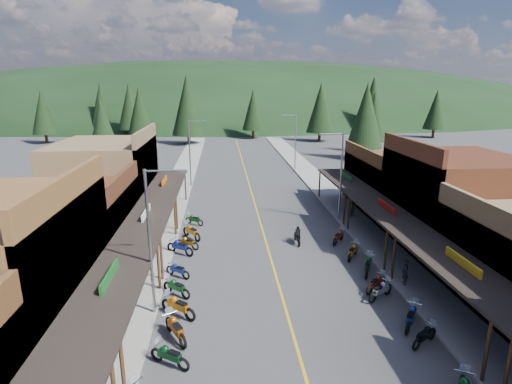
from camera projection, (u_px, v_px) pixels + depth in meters
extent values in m
plane|color=#38383A|center=(272.00, 262.00, 27.87)|extent=(220.00, 220.00, 0.00)
cube|color=gold|center=(251.00, 189.00, 47.11)|extent=(0.15, 90.00, 0.01)
cube|color=gray|center=(176.00, 190.00, 46.36)|extent=(3.40, 94.00, 0.15)
cube|color=gray|center=(323.00, 187.00, 47.82)|extent=(3.40, 94.00, 0.15)
cube|color=brown|center=(75.00, 262.00, 18.35)|extent=(0.30, 10.20, 8.20)
cube|color=black|center=(110.00, 282.00, 18.76)|extent=(3.20, 10.20, 0.18)
cylinder|color=#472D19|center=(123.00, 374.00, 14.95)|extent=(0.16, 0.16, 3.00)
cylinder|color=#472D19|center=(159.00, 268.00, 23.61)|extent=(0.16, 0.16, 3.00)
cube|color=#14591E|center=(110.00, 278.00, 18.71)|extent=(0.12, 3.00, 0.70)
cube|color=#3F2111|center=(69.00, 226.00, 27.68)|extent=(8.00, 9.00, 5.00)
cube|color=#3F2111|center=(125.00, 216.00, 27.85)|extent=(0.30, 9.00, 6.20)
cube|color=black|center=(146.00, 217.00, 28.00)|extent=(3.20, 9.00, 0.18)
cylinder|color=#472D19|center=(161.00, 259.00, 24.76)|extent=(0.16, 0.16, 3.00)
cylinder|color=#472D19|center=(175.00, 219.00, 32.26)|extent=(0.16, 0.16, 3.00)
cube|color=silver|center=(146.00, 214.00, 27.94)|extent=(0.12, 3.00, 0.70)
cube|color=brown|center=(106.00, 180.00, 36.65)|extent=(8.00, 10.20, 7.00)
cube|color=brown|center=(148.00, 173.00, 36.82)|extent=(0.30, 10.20, 8.20)
cube|color=black|center=(165.00, 184.00, 37.23)|extent=(3.20, 10.20, 0.18)
cylinder|color=#472D19|center=(177.00, 214.00, 33.42)|extent=(0.16, 0.16, 3.00)
cylinder|color=#472D19|center=(186.00, 187.00, 42.07)|extent=(0.16, 0.16, 3.00)
cube|color=#CC590C|center=(164.00, 182.00, 37.18)|extent=(0.12, 3.00, 0.70)
cylinder|color=#472D19|center=(507.00, 373.00, 15.01)|extent=(0.16, 0.16, 3.00)
cube|color=brown|center=(489.00, 265.00, 20.32)|extent=(0.30, 10.20, 6.20)
cube|color=black|center=(462.00, 268.00, 20.22)|extent=(3.20, 10.20, 0.18)
cylinder|color=#472D19|center=(487.00, 352.00, 16.16)|extent=(0.16, 0.16, 3.00)
cylinder|color=#472D19|center=(394.00, 259.00, 24.82)|extent=(0.16, 0.16, 3.00)
cube|color=gold|center=(462.00, 264.00, 20.17)|extent=(0.12, 3.00, 0.70)
cube|color=#562B19|center=(455.00, 202.00, 29.77)|extent=(8.00, 9.00, 7.00)
cube|color=#562B19|center=(406.00, 196.00, 29.29)|extent=(0.30, 9.00, 8.20)
cube|color=black|center=(386.00, 210.00, 29.46)|extent=(3.20, 9.00, 0.18)
cylinder|color=#472D19|center=(386.00, 251.00, 25.97)|extent=(0.16, 0.16, 3.00)
cylinder|color=#472D19|center=(349.00, 214.00, 33.47)|extent=(0.16, 0.16, 3.00)
cube|color=#B2140F|center=(386.00, 208.00, 29.40)|extent=(0.12, 3.00, 0.70)
cube|color=#4C2D16|center=(399.00, 184.00, 39.27)|extent=(8.00, 10.20, 5.00)
cube|color=#4C2D16|center=(361.00, 179.00, 38.79)|extent=(0.30, 10.20, 6.20)
cube|color=black|center=(346.00, 180.00, 38.69)|extent=(3.20, 10.20, 0.18)
cylinder|color=#472D19|center=(344.00, 209.00, 34.63)|extent=(0.16, 0.16, 3.00)
cylinder|color=#472D19|center=(320.00, 184.00, 43.28)|extent=(0.16, 0.16, 3.00)
cube|color=#14591E|center=(347.00, 178.00, 38.64)|extent=(0.12, 3.00, 0.70)
cylinder|color=gray|center=(150.00, 245.00, 20.46)|extent=(0.16, 0.16, 8.00)
cylinder|color=gray|center=(165.00, 171.00, 19.53)|extent=(2.00, 0.10, 0.10)
cube|color=gray|center=(184.00, 171.00, 19.62)|extent=(0.35, 0.18, 0.12)
cylinder|color=gray|center=(190.00, 154.00, 47.39)|extent=(0.16, 0.16, 8.00)
cylinder|color=gray|center=(197.00, 121.00, 46.46)|extent=(2.00, 0.10, 0.10)
cube|color=gray|center=(205.00, 121.00, 46.55)|extent=(0.35, 0.18, 0.12)
cylinder|color=gray|center=(341.00, 178.00, 35.12)|extent=(0.16, 0.16, 8.00)
cylinder|color=gray|center=(332.00, 134.00, 34.02)|extent=(2.00, 0.10, 0.10)
cube|color=gray|center=(322.00, 135.00, 33.96)|extent=(0.35, 0.18, 0.12)
cylinder|color=gray|center=(295.00, 143.00, 56.28)|extent=(0.16, 0.16, 8.00)
cylinder|color=gray|center=(289.00, 115.00, 55.18)|extent=(2.00, 0.10, 0.10)
cube|color=gray|center=(283.00, 115.00, 55.12)|extent=(0.35, 0.18, 0.12)
ellipsoid|color=black|center=(229.00, 116.00, 157.72)|extent=(310.00, 140.00, 60.00)
cylinder|color=black|center=(46.00, 139.00, 83.88)|extent=(0.60, 0.60, 2.00)
cone|color=black|center=(43.00, 112.00, 82.45)|extent=(5.04, 5.04, 9.00)
cylinder|color=black|center=(132.00, 133.00, 92.92)|extent=(0.60, 0.60, 2.00)
cone|color=black|center=(130.00, 106.00, 91.29)|extent=(5.88, 5.88, 10.50)
cylinder|color=black|center=(189.00, 139.00, 82.56)|extent=(0.60, 0.60, 2.00)
cone|color=black|center=(187.00, 105.00, 80.73)|extent=(6.72, 6.72, 12.00)
cylinder|color=black|center=(253.00, 134.00, 91.43)|extent=(0.60, 0.60, 2.00)
cone|color=black|center=(253.00, 110.00, 89.99)|extent=(5.04, 5.04, 9.00)
cylinder|color=black|center=(319.00, 137.00, 86.83)|extent=(0.60, 0.60, 2.00)
cone|color=black|center=(321.00, 107.00, 85.20)|extent=(5.88, 5.88, 10.50)
cylinder|color=black|center=(371.00, 130.00, 99.72)|extent=(0.60, 0.60, 2.00)
cone|color=black|center=(373.00, 101.00, 97.89)|extent=(6.72, 6.72, 12.00)
cylinder|color=black|center=(433.00, 133.00, 93.03)|extent=(0.60, 0.60, 2.00)
cone|color=black|center=(436.00, 109.00, 91.60)|extent=(5.04, 5.04, 9.00)
cylinder|color=black|center=(104.00, 131.00, 98.02)|extent=(0.60, 0.60, 2.00)
cone|color=black|center=(102.00, 105.00, 96.39)|extent=(5.88, 5.88, 10.50)
cylinder|color=black|center=(105.00, 155.00, 64.24)|extent=(0.60, 0.60, 2.00)
cone|color=black|center=(102.00, 124.00, 62.93)|extent=(4.48, 4.48, 8.00)
cylinder|color=black|center=(371.00, 147.00, 72.91)|extent=(0.60, 0.60, 2.00)
cone|color=black|center=(374.00, 117.00, 71.50)|extent=(4.93, 4.93, 8.80)
cylinder|color=black|center=(142.00, 146.00, 74.19)|extent=(0.60, 0.60, 2.00)
cone|color=black|center=(140.00, 114.00, 72.68)|extent=(5.38, 5.38, 9.60)
cylinder|color=black|center=(363.00, 153.00, 65.84)|extent=(0.60, 0.60, 2.00)
cone|color=black|center=(366.00, 115.00, 64.22)|extent=(5.82, 5.82, 10.40)
imported|color=black|center=(405.00, 272.00, 24.28)|extent=(0.44, 0.61, 1.56)
imported|color=brown|center=(351.00, 207.00, 36.93)|extent=(0.93, 0.88, 1.68)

